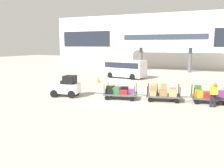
% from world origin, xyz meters
% --- Properties ---
extents(ground_plane, '(120.00, 120.00, 0.00)m').
position_xyz_m(ground_plane, '(0.00, 0.00, 0.00)').
color(ground_plane, '#B2ADA0').
extents(apron_lead_line, '(15.39, 2.84, 0.01)m').
position_xyz_m(apron_lead_line, '(3.03, 9.29, 0.00)').
color(apron_lead_line, yellow).
rests_on(apron_lead_line, ground_plane).
extents(terminal_building, '(46.02, 2.51, 9.04)m').
position_xyz_m(terminal_building, '(0.00, 25.98, 4.53)').
color(terminal_building, silver).
rests_on(terminal_building, ground_plane).
extents(jet_bridge, '(15.20, 3.00, 6.07)m').
position_xyz_m(jet_bridge, '(-2.68, 19.99, 4.72)').
color(jet_bridge, '#B7B7BC').
rests_on(jet_bridge, ground_plane).
extents(baggage_tug, '(2.29, 1.61, 1.58)m').
position_xyz_m(baggage_tug, '(-4.05, -0.71, 0.75)').
color(baggage_tug, white).
rests_on(baggage_tug, ground_plane).
extents(baggage_cart_lead, '(3.09, 1.86, 1.10)m').
position_xyz_m(baggage_cart_lead, '(-0.10, 0.17, 0.51)').
color(baggage_cart_lead, '#4C4C4F').
rests_on(baggage_cart_lead, ground_plane).
extents(baggage_cart_middle, '(3.09, 1.86, 1.15)m').
position_xyz_m(baggage_cart_middle, '(2.91, 0.82, 0.57)').
color(baggage_cart_middle, '#4C4C4F').
rests_on(baggage_cart_middle, ground_plane).
extents(baggage_cart_tail, '(3.09, 1.86, 1.11)m').
position_xyz_m(baggage_cart_tail, '(5.76, 1.45, 0.50)').
color(baggage_cart_tail, '#4C4C4F').
rests_on(baggage_cart_tail, ground_plane).
extents(baggage_handler, '(0.50, 0.51, 1.56)m').
position_xyz_m(baggage_handler, '(6.15, 0.25, 0.87)').
color(baggage_handler, black).
rests_on(baggage_handler, ground_plane).
extents(shuttle_van, '(5.04, 2.65, 2.10)m').
position_xyz_m(shuttle_van, '(-3.70, 10.81, 1.23)').
color(shuttle_van, silver).
rests_on(shuttle_van, ground_plane).
extents(safety_cone_near, '(0.36, 0.36, 0.55)m').
position_xyz_m(safety_cone_near, '(-7.70, 5.05, 0.28)').
color(safety_cone_near, '#EA590F').
rests_on(safety_cone_near, ground_plane).
extents(safety_cone_far, '(0.36, 0.36, 0.55)m').
position_xyz_m(safety_cone_far, '(-4.95, 6.42, 0.28)').
color(safety_cone_far, orange).
rests_on(safety_cone_far, ground_plane).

